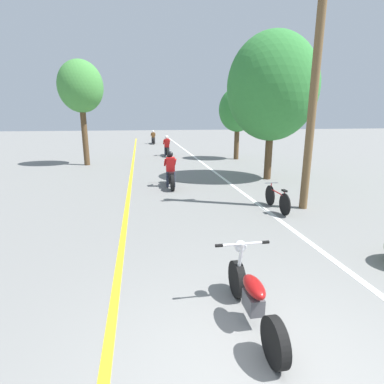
# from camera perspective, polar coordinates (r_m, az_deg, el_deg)

# --- Properties ---
(lane_stripe_center) EXTENTS (0.14, 48.00, 0.01)m
(lane_stripe_center) POSITION_cam_1_polar(r_m,az_deg,el_deg) (15.66, -11.43, 3.68)
(lane_stripe_center) COLOR yellow
(lane_stripe_center) RESTS_ON ground
(lane_stripe_edge) EXTENTS (0.14, 48.00, 0.01)m
(lane_stripe_edge) POSITION_cam_1_polar(r_m,az_deg,el_deg) (16.09, 3.84, 4.21)
(lane_stripe_edge) COLOR white
(lane_stripe_edge) RESTS_ON ground
(utility_pole) EXTENTS (1.10, 0.24, 6.65)m
(utility_pole) POSITION_cam_1_polar(r_m,az_deg,el_deg) (9.66, 22.15, 16.87)
(utility_pole) COLOR brown
(utility_pole) RESTS_ON ground
(roadside_tree_right_near) EXTENTS (3.93, 3.54, 6.26)m
(roadside_tree_right_near) POSITION_cam_1_polar(r_m,az_deg,el_deg) (13.98, 15.11, 18.66)
(roadside_tree_right_near) COLOR #513A23
(roadside_tree_right_near) RESTS_ON ground
(roadside_tree_right_far) EXTENTS (2.45, 2.20, 4.62)m
(roadside_tree_right_far) POSITION_cam_1_polar(r_m,az_deg,el_deg) (20.21, 8.70, 15.17)
(roadside_tree_right_far) COLOR #513A23
(roadside_tree_right_far) RESTS_ON ground
(roadside_tree_left) EXTENTS (2.47, 2.22, 5.82)m
(roadside_tree_left) POSITION_cam_1_polar(r_m,az_deg,el_deg) (18.63, -20.45, 18.16)
(roadside_tree_left) COLOR #513A23
(roadside_tree_left) RESTS_ON ground
(motorcycle_foreground) EXTENTS (0.83, 1.98, 1.00)m
(motorcycle_foreground) POSITION_cam_1_polar(r_m,az_deg,el_deg) (4.44, 11.38, -19.00)
(motorcycle_foreground) COLOR black
(motorcycle_foreground) RESTS_ON ground
(motorcycle_rider_lead) EXTENTS (0.50, 1.99, 1.44)m
(motorcycle_rider_lead) POSITION_cam_1_polar(r_m,az_deg,el_deg) (12.16, -4.11, 3.51)
(motorcycle_rider_lead) COLOR black
(motorcycle_rider_lead) RESTS_ON ground
(motorcycle_rider_mid) EXTENTS (0.50, 1.96, 1.47)m
(motorcycle_rider_mid) POSITION_cam_1_polar(r_m,az_deg,el_deg) (21.82, -4.81, 8.32)
(motorcycle_rider_mid) COLOR black
(motorcycle_rider_mid) RESTS_ON ground
(motorcycle_rider_far) EXTENTS (0.50, 2.14, 1.38)m
(motorcycle_rider_far) POSITION_cam_1_polar(r_m,az_deg,el_deg) (31.75, -7.39, 10.04)
(motorcycle_rider_far) COLOR black
(motorcycle_rider_far) RESTS_ON ground
(bicycle_parked) EXTENTS (0.44, 1.68, 0.76)m
(bicycle_parked) POSITION_cam_1_polar(r_m,az_deg,el_deg) (9.49, 15.90, -1.27)
(bicycle_parked) COLOR black
(bicycle_parked) RESTS_ON ground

